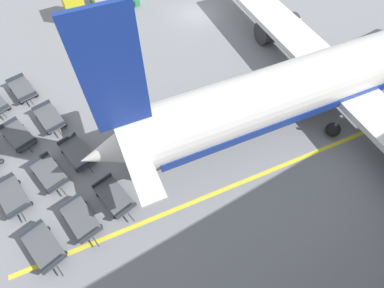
# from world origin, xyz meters

# --- Properties ---
(ground_plane) EXTENTS (500.00, 500.00, 0.00)m
(ground_plane) POSITION_xyz_m (0.00, 0.00, 0.00)
(ground_plane) COLOR gray
(airplane) EXTENTS (33.05, 42.02, 12.04)m
(airplane) POSITION_xyz_m (16.58, 3.89, 2.90)
(airplane) COLOR white
(airplane) RESTS_ON ground_plane
(baggage_dolly_row_near_col_c) EXTENTS (3.69, 1.93, 0.92)m
(baggage_dolly_row_near_col_c) POSITION_xyz_m (12.33, -21.45, 0.47)
(baggage_dolly_row_near_col_c) COLOR #515459
(baggage_dolly_row_near_col_c) RESTS_ON ground_plane
(baggage_dolly_row_near_col_d) EXTENTS (3.70, 2.09, 0.92)m
(baggage_dolly_row_near_col_d) POSITION_xyz_m (16.60, -20.56, 0.47)
(baggage_dolly_row_near_col_d) COLOR #515459
(baggage_dolly_row_near_col_d) RESTS_ON ground_plane
(baggage_dolly_row_mid_a_col_b) EXTENTS (3.69, 2.17, 0.92)m
(baggage_dolly_row_mid_a_col_b) POSITION_xyz_m (7.46, -20.00, 0.47)
(baggage_dolly_row_mid_a_col_b) COLOR #515459
(baggage_dolly_row_mid_a_col_b) RESTS_ON ground_plane
(baggage_dolly_row_mid_a_col_c) EXTENTS (3.70, 2.07, 0.92)m
(baggage_dolly_row_mid_a_col_c) POSITION_xyz_m (11.87, -18.90, 0.47)
(baggage_dolly_row_mid_a_col_c) COLOR #515459
(baggage_dolly_row_mid_a_col_c) RESTS_ON ground_plane
(baggage_dolly_row_mid_a_col_d) EXTENTS (3.69, 1.92, 0.92)m
(baggage_dolly_row_mid_a_col_d) POSITION_xyz_m (16.08, -18.14, 0.47)
(baggage_dolly_row_mid_a_col_d) COLOR #515459
(baggage_dolly_row_mid_a_col_d) RESTS_ON ground_plane
(baggage_dolly_row_mid_b_col_a) EXTENTS (3.69, 1.92, 0.92)m
(baggage_dolly_row_mid_b_col_a) POSITION_xyz_m (2.67, -18.59, 0.47)
(baggage_dolly_row_mid_b_col_a) COLOR #515459
(baggage_dolly_row_mid_b_col_a) RESTS_ON ground_plane
(baggage_dolly_row_mid_b_col_b) EXTENTS (3.69, 1.90, 0.92)m
(baggage_dolly_row_mid_b_col_b) POSITION_xyz_m (6.97, -17.52, 0.47)
(baggage_dolly_row_mid_b_col_b) COLOR #515459
(baggage_dolly_row_mid_b_col_b) RESTS_ON ground_plane
(baggage_dolly_row_mid_b_col_c) EXTENTS (3.70, 2.00, 0.92)m
(baggage_dolly_row_mid_b_col_c) POSITION_xyz_m (11.21, -16.75, 0.47)
(baggage_dolly_row_mid_b_col_c) COLOR #515459
(baggage_dolly_row_mid_b_col_c) RESTS_ON ground_plane
(baggage_dolly_row_mid_b_col_d) EXTENTS (3.70, 2.01, 0.92)m
(baggage_dolly_row_mid_b_col_d) POSITION_xyz_m (15.75, -15.79, 0.47)
(baggage_dolly_row_mid_b_col_d) COLOR #515459
(baggage_dolly_row_mid_b_col_d) RESTS_ON ground_plane
(stand_guidance_stripe) EXTENTS (4.84, 35.87, 0.01)m
(stand_guidance_stripe) POSITION_xyz_m (19.32, -4.96, 0.00)
(stand_guidance_stripe) COLOR yellow
(stand_guidance_stripe) RESTS_ON ground_plane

